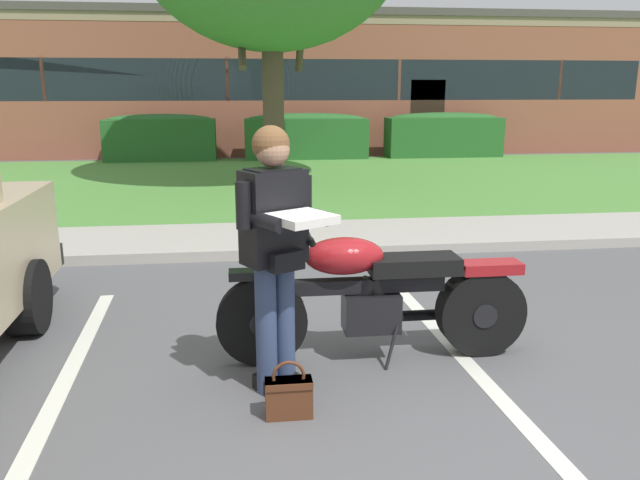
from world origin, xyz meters
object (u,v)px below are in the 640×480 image
Objects in this scene: motorcycle at (385,294)px; handbag at (289,394)px; hedge_center_left at (306,136)px; brick_building at (230,84)px; hedge_left at (161,137)px; rider_person at (276,240)px; hedge_center_right at (443,134)px.

handbag is at bearing -134.83° from motorcycle.
brick_building reaches higher than hedge_center_left.
brick_building is (1.74, 6.81, 1.35)m from hedge_left.
hedge_left is (-2.20, 12.93, -0.36)m from rider_person.
hedge_center_left is 0.11× the size of brick_building.
hedge_center_left is 3.76m from hedge_center_right.
hedge_center_left is 1.04× the size of hedge_center_right.
hedge_center_right is (3.76, 0.00, 0.00)m from hedge_center_left.
brick_building is at bearing 91.33° from rider_person.
rider_person is 13.12m from hedge_left.
handbag is 13.47m from hedge_left.
motorcycle is 0.08× the size of brick_building.
handbag is at bearing -83.26° from rider_person.
brick_building is (-1.25, 19.33, 1.52)m from motorcycle.
hedge_center_left is at bearing 83.46° from handbag.
brick_building reaches higher than hedge_center_right.
brick_building is (-5.78, 6.81, 1.35)m from hedge_center_right.
hedge_center_right is (4.53, 12.52, 0.16)m from motorcycle.
motorcycle is at bearing 27.03° from rider_person.
hedge_center_right reaches higher than handbag.
brick_building is at bearing 91.43° from handbag.
hedge_left and hedge_center_right have the same top height.
motorcycle is at bearing 45.17° from handbag.
hedge_center_left is (0.77, 12.52, 0.16)m from motorcycle.
rider_person reaches higher than hedge_center_left.
hedge_center_left reaches higher than handbag.
hedge_center_left is at bearing -180.00° from hedge_center_right.
handbag is at bearing -88.57° from brick_building.
rider_person is at bearing -88.67° from brick_building.
motorcycle is 0.72× the size of hedge_center_right.
motorcycle is 1.03m from rider_person.
hedge_left is at bearing 99.57° from handbag.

